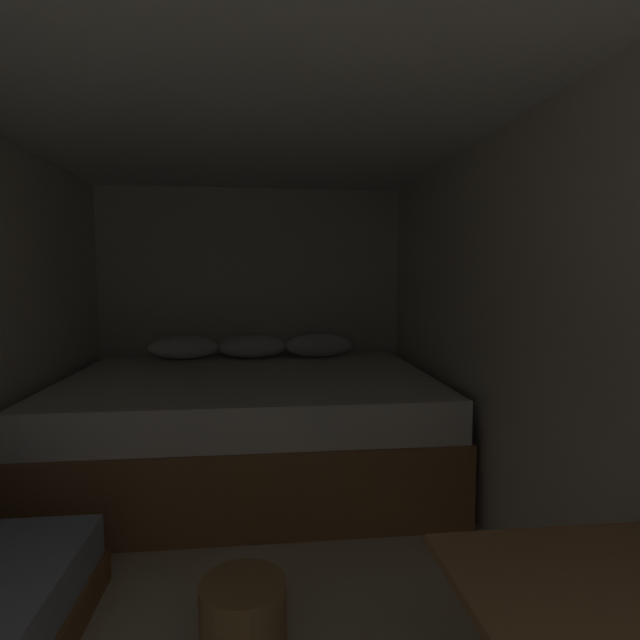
# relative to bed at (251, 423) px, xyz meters

# --- Properties ---
(ground_plane) EXTENTS (6.63, 6.63, 0.00)m
(ground_plane) POSITION_rel_bed_xyz_m (0.00, -1.38, -0.37)
(ground_plane) COLOR beige
(wall_back) EXTENTS (2.66, 0.05, 2.13)m
(wall_back) POSITION_rel_bed_xyz_m (0.00, 0.96, 0.69)
(wall_back) COLOR beige
(wall_back) RESTS_ON ground
(wall_right) EXTENTS (0.05, 4.63, 2.13)m
(wall_right) POSITION_rel_bed_xyz_m (1.31, -1.38, 0.69)
(wall_right) COLOR beige
(wall_right) RESTS_ON ground
(ceiling_slab) EXTENTS (2.66, 4.63, 0.05)m
(ceiling_slab) POSITION_rel_bed_xyz_m (0.00, -1.38, 1.78)
(ceiling_slab) COLOR white
(ceiling_slab) RESTS_ON wall_left
(bed) EXTENTS (2.44, 1.82, 0.91)m
(bed) POSITION_rel_bed_xyz_m (0.00, 0.00, 0.00)
(bed) COLOR olive
(bed) RESTS_ON ground
(wicker_basket) EXTENTS (0.33, 0.33, 0.24)m
(wicker_basket) POSITION_rel_bed_xyz_m (0.01, -1.63, -0.25)
(wicker_basket) COLOR olive
(wicker_basket) RESTS_ON ground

